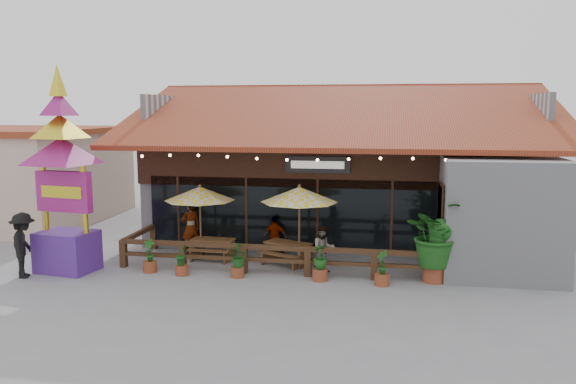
% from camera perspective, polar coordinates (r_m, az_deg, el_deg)
% --- Properties ---
extents(ground, '(100.00, 100.00, 0.00)m').
position_cam_1_polar(ground, '(17.73, 3.86, -8.15)').
color(ground, gray).
rests_on(ground, ground).
extents(restaurant_building, '(15.50, 14.73, 6.09)m').
position_cam_1_polar(restaurant_building, '(23.74, 6.23, 1.47)').
color(restaurant_building, silver).
rests_on(restaurant_building, ground).
extents(patio_railing, '(10.00, 2.60, 0.92)m').
position_cam_1_polar(patio_railing, '(17.68, -3.53, -6.13)').
color(patio_railing, '#4B2F1A').
rests_on(patio_railing, ground).
extents(neighbor_building, '(8.40, 8.40, 4.22)m').
position_cam_1_polar(neighbor_building, '(28.53, -26.14, 1.67)').
color(neighbor_building, beige).
rests_on(neighbor_building, ground).
extents(umbrella_left, '(2.96, 2.96, 2.55)m').
position_cam_1_polar(umbrella_left, '(19.14, -8.95, -0.19)').
color(umbrella_left, brown).
rests_on(umbrella_left, ground).
extents(umbrella_right, '(2.82, 2.82, 2.67)m').
position_cam_1_polar(umbrella_right, '(17.99, 1.16, -0.29)').
color(umbrella_right, brown).
rests_on(umbrella_right, ground).
extents(picnic_table_left, '(1.49, 1.31, 0.69)m').
position_cam_1_polar(picnic_table_left, '(19.31, -7.61, -5.39)').
color(picnic_table_left, brown).
rests_on(picnic_table_left, ground).
extents(picnic_table_right, '(1.89, 1.79, 0.72)m').
position_cam_1_polar(picnic_table_right, '(18.54, -0.01, -5.85)').
color(picnic_table_right, brown).
rests_on(picnic_table_right, ground).
extents(thai_sign_tower, '(2.87, 2.87, 6.86)m').
position_cam_1_polar(thai_sign_tower, '(18.54, -21.99, 3.39)').
color(thai_sign_tower, '#4D2383').
rests_on(thai_sign_tower, ground).
extents(tropical_plant, '(2.33, 2.34, 2.44)m').
position_cam_1_polar(tropical_plant, '(16.98, 14.74, -4.29)').
color(tropical_plant, brown).
rests_on(tropical_plant, ground).
extents(diner_a, '(0.82, 0.80, 1.90)m').
position_cam_1_polar(diner_a, '(19.96, -9.85, -3.58)').
color(diner_a, '#351C10').
rests_on(diner_a, ground).
extents(diner_b, '(0.86, 0.76, 1.48)m').
position_cam_1_polar(diner_b, '(17.57, 3.61, -5.81)').
color(diner_b, '#351C10').
rests_on(diner_b, ground).
extents(diner_c, '(0.88, 0.50, 1.42)m').
position_cam_1_polar(diner_c, '(19.38, -1.30, -4.53)').
color(diner_c, '#351C10').
rests_on(diner_c, ground).
extents(pedestrian, '(1.18, 1.47, 1.98)m').
position_cam_1_polar(pedestrian, '(18.75, -25.29, -4.91)').
color(pedestrian, black).
rests_on(pedestrian, ground).
extents(planter_a, '(0.43, 0.43, 1.06)m').
position_cam_1_polar(planter_a, '(18.14, -13.87, -6.54)').
color(planter_a, brown).
rests_on(planter_a, ground).
extents(planter_b, '(0.43, 0.46, 0.97)m').
position_cam_1_polar(planter_b, '(17.59, -10.74, -6.93)').
color(planter_b, brown).
rests_on(planter_b, ground).
extents(planter_c, '(0.79, 0.78, 0.99)m').
position_cam_1_polar(planter_c, '(17.13, -5.17, -6.83)').
color(planter_c, brown).
rests_on(planter_c, ground).
extents(planter_d, '(0.59, 0.59, 1.11)m').
position_cam_1_polar(planter_d, '(16.76, 3.29, -7.23)').
color(planter_d, brown).
rests_on(planter_d, ground).
extents(planter_e, '(0.43, 0.45, 1.05)m').
position_cam_1_polar(planter_e, '(16.55, 9.53, -7.88)').
color(planter_e, brown).
rests_on(planter_e, ground).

